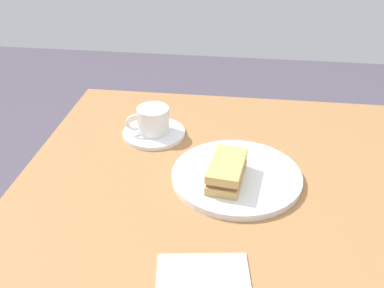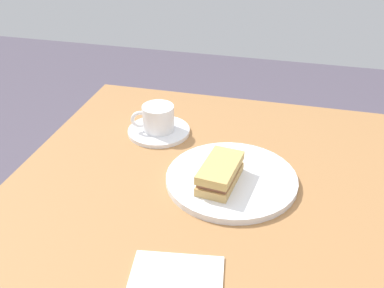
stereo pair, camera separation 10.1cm
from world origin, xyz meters
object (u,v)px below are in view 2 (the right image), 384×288
at_px(dining_table, 208,274).
at_px(coffee_saucer, 159,131).
at_px(sandwich_plate, 231,179).
at_px(coffee_cup, 158,117).
at_px(sandwich_front, 220,173).
at_px(spoon, 158,115).

xyz_separation_m(dining_table, coffee_saucer, (-0.35, -0.21, 0.08)).
height_order(sandwich_plate, coffee_cup, coffee_cup).
bearing_deg(sandwich_front, coffee_cup, -133.96).
xyz_separation_m(coffee_saucer, spoon, (-0.07, -0.02, 0.01)).
distance_m(coffee_saucer, coffee_cup, 0.04).
relative_size(sandwich_front, coffee_cup, 1.29).
relative_size(sandwich_front, coffee_saucer, 0.86).
bearing_deg(coffee_cup, sandwich_plate, 53.19).
height_order(dining_table, coffee_cup, coffee_cup).
relative_size(sandwich_plate, sandwich_front, 2.08).
xyz_separation_m(dining_table, sandwich_front, (-0.17, -0.01, 0.11)).
height_order(sandwich_plate, spoon, spoon).
relative_size(dining_table, sandwich_front, 9.02).
bearing_deg(sandwich_front, coffee_saucer, -134.33).
height_order(coffee_cup, spoon, coffee_cup).
height_order(sandwich_front, coffee_cup, coffee_cup).
distance_m(sandwich_front, coffee_saucer, 0.27).
bearing_deg(dining_table, coffee_saucer, -149.79).
distance_m(sandwich_plate, coffee_cup, 0.27).
relative_size(coffee_saucer, coffee_cup, 1.50).
xyz_separation_m(sandwich_plate, sandwich_front, (0.03, -0.02, 0.03)).
bearing_deg(coffee_saucer, sandwich_plate, 52.84).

